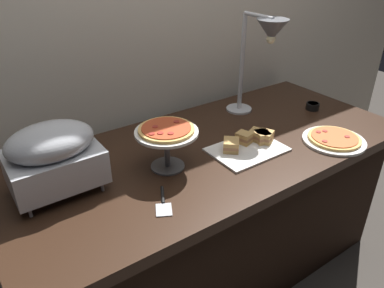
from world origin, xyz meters
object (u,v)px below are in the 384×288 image
Objects in this scene: pizza_plate_front at (334,139)px; sauce_cup_near at (313,106)px; heat_lamp at (265,41)px; pizza_plate_center at (167,135)px; chafing_dish at (53,155)px; sandwich_platter at (250,143)px; serving_spatula at (163,203)px.

sauce_cup_near is at bearing 54.39° from pizza_plate_front.
heat_lamp reaches higher than pizza_plate_center.
chafing_dish is 0.84m from sandwich_platter.
heat_lamp is 3.17× the size of serving_spatula.
heat_lamp is 1.82× the size of pizza_plate_front.
heat_lamp is at bearing 10.91° from pizza_plate_center.
sauce_cup_near reaches higher than pizza_plate_front.
heat_lamp is at bearing 22.49° from serving_spatula.
serving_spatula is at bearing 176.07° from pizza_plate_front.
heat_lamp is at bearing 107.79° from pizza_plate_front.
chafing_dish is 4.60× the size of sauce_cup_near.
heat_lamp is 0.49m from sandwich_platter.
sauce_cup_near is 1.14m from serving_spatula.
heat_lamp is at bearing 39.41° from sandwich_platter.
pizza_plate_center is 0.78× the size of sandwich_platter.
pizza_plate_center reaches higher than pizza_plate_front.
chafing_dish is at bearing 163.14° from pizza_plate_front.
heat_lamp is 0.69m from pizza_plate_center.
pizza_plate_center reaches higher than serving_spatula.
serving_spatula is (-0.77, -0.32, -0.41)m from heat_lamp.
pizza_plate_front is 0.38m from sauce_cup_near.
sauce_cup_near is at bearing -12.65° from heat_lamp.
pizza_plate_front is at bearing -16.86° from chafing_dish.
pizza_plate_front reaches higher than serving_spatula.
pizza_plate_center is 1.54× the size of serving_spatula.
sandwich_platter is at bearing 152.78° from pizza_plate_front.
pizza_plate_center is 0.98m from sauce_cup_near.
pizza_plate_center is at bearing -12.89° from chafing_dish.
chafing_dish is 1.08m from heat_lamp.
chafing_dish is 1.14× the size of pizza_plate_front.
chafing_dish is 0.43m from pizza_plate_center.
serving_spatula is (-0.90, 0.06, -0.01)m from pizza_plate_front.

